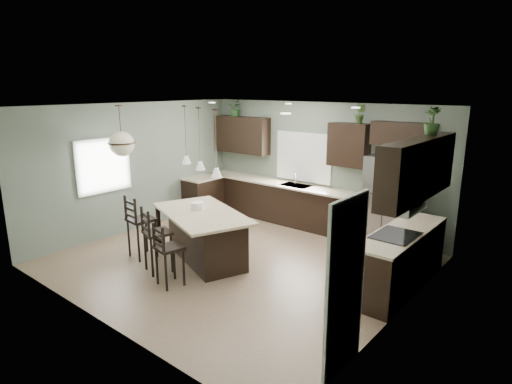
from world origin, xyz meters
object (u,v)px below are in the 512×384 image
at_px(bar_stool_left, 142,226).
at_px(bar_stool_right, 170,255).
at_px(refrigerator, 390,203).
at_px(kitchen_island, 203,237).
at_px(bar_stool_center, 158,240).
at_px(plant_back_left, 236,108).
at_px(serving_dish, 198,206).

height_order(bar_stool_left, bar_stool_right, bar_stool_left).
relative_size(refrigerator, bar_stool_right, 1.75).
bearing_deg(refrigerator, kitchen_island, -130.19).
xyz_separation_m(bar_stool_left, bar_stool_right, (1.33, -0.43, -0.08)).
xyz_separation_m(kitchen_island, bar_stool_center, (-0.24, -0.82, 0.12)).
distance_m(refrigerator, bar_stool_center, 4.47).
distance_m(bar_stool_left, bar_stool_right, 1.40).
relative_size(kitchen_island, plant_back_left, 5.36).
relative_size(refrigerator, plant_back_left, 4.72).
bearing_deg(bar_stool_center, refrigerator, 72.54).
distance_m(refrigerator, bar_stool_right, 4.36).
distance_m(kitchen_island, bar_stool_center, 0.86).
distance_m(bar_stool_center, plant_back_left, 4.55).
bearing_deg(bar_stool_left, serving_dish, 47.11).
height_order(kitchen_island, bar_stool_left, bar_stool_left).
relative_size(serving_dish, plant_back_left, 0.61).
distance_m(bar_stool_center, bar_stool_right, 0.62).
xyz_separation_m(bar_stool_center, plant_back_left, (-1.57, 3.76, 2.02)).
height_order(refrigerator, bar_stool_right, refrigerator).
relative_size(refrigerator, serving_dish, 7.71).
distance_m(bar_stool_right, plant_back_left, 4.97).
bearing_deg(kitchen_island, bar_stool_center, -84.91).
height_order(bar_stool_center, bar_stool_right, bar_stool_center).
bearing_deg(serving_dish, bar_stool_left, -139.83).
distance_m(serving_dish, bar_stool_left, 1.12).
height_order(bar_stool_center, plant_back_left, plant_back_left).
distance_m(kitchen_island, plant_back_left, 4.06).
bearing_deg(serving_dish, bar_stool_right, -64.76).
distance_m(bar_stool_left, plant_back_left, 4.15).
relative_size(bar_stool_center, plant_back_left, 2.95).
height_order(kitchen_island, serving_dish, serving_dish).
relative_size(refrigerator, bar_stool_center, 1.60).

